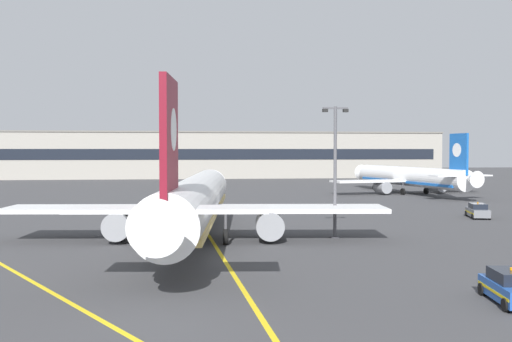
{
  "coord_description": "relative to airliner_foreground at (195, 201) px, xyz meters",
  "views": [
    {
      "loc": [
        -0.51,
        -39.28,
        7.61
      ],
      "look_at": [
        4.65,
        5.78,
        5.96
      ],
      "focal_mm": 40.4,
      "sensor_mm": 36.0,
      "label": 1
    }
  ],
  "objects": [
    {
      "name": "airliner_background",
      "position": [
        37.5,
        48.15,
        -0.44
      ],
      "size": [
        28.13,
        35.94,
        10.13
      ],
      "color": "white",
      "rests_on": "ground"
    },
    {
      "name": "taxiway_centreline",
      "position": [
        0.11,
        21.28,
        -3.37
      ],
      "size": [
        11.24,
        179.69,
        0.01
      ],
      "primitive_type": "cube",
      "rotation": [
        0.0,
        0.0,
        0.06
      ],
      "color": "yellow",
      "rests_on": "ground"
    },
    {
      "name": "service_car_third",
      "position": [
        15.41,
        -21.29,
        -2.6
      ],
      "size": [
        2.5,
        4.42,
        1.79
      ],
      "color": "#2351A8",
      "rests_on": "ground"
    },
    {
      "name": "airliner_foreground",
      "position": [
        0.0,
        0.0,
        0.0
      ],
      "size": [
        32.32,
        41.52,
        11.65
      ],
      "color": "white",
      "rests_on": "ground"
    },
    {
      "name": "service_car_second",
      "position": [
        31.65,
        13.05,
        -2.6
      ],
      "size": [
        2.83,
        4.51,
        1.79
      ],
      "color": "slate",
      "rests_on": "ground"
    },
    {
      "name": "apron_lamp_post",
      "position": [
        12.07,
        0.67,
        2.62
      ],
      "size": [
        2.24,
        0.9,
        11.38
      ],
      "color": "#515156",
      "rests_on": "ground"
    },
    {
      "name": "terminal_building",
      "position": [
        5.12,
        109.98,
        2.96
      ],
      "size": [
        127.75,
        12.4,
        12.64
      ],
      "color": "#9E998E",
      "rests_on": "ground"
    },
    {
      "name": "ground_plane",
      "position": [
        0.11,
        -8.72,
        -3.37
      ],
      "size": [
        400.0,
        400.0,
        0.0
      ],
      "primitive_type": "plane",
      "color": "#3D3D3F"
    }
  ]
}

